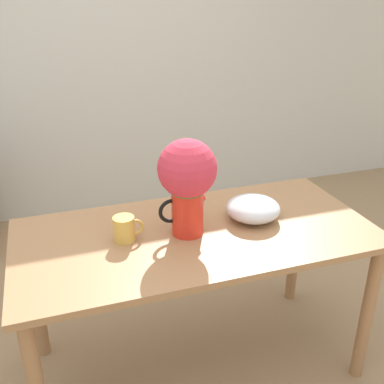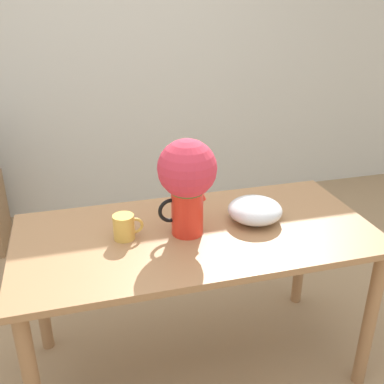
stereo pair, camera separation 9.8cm
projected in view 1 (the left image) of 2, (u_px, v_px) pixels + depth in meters
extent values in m
plane|color=#9E7F5B|center=(174.00, 376.00, 2.21)|extent=(12.00, 12.00, 0.00)
cube|color=silver|center=(95.00, 52.00, 3.42)|extent=(8.00, 0.05, 2.60)
cube|color=#A3754C|center=(196.00, 234.00, 1.98)|extent=(1.57, 0.76, 0.03)
cylinder|color=#A3754C|center=(367.00, 314.00, 2.08)|extent=(0.06, 0.06, 0.73)
cylinder|color=#A3754C|center=(35.00, 294.00, 2.21)|extent=(0.06, 0.06, 0.73)
cylinder|color=#A3754C|center=(295.00, 245.00, 2.63)|extent=(0.06, 0.06, 0.73)
cylinder|color=red|center=(187.00, 211.00, 1.92)|extent=(0.14, 0.14, 0.21)
cone|color=red|center=(200.00, 193.00, 1.91)|extent=(0.05, 0.05, 0.05)
torus|color=black|center=(171.00, 211.00, 1.90)|extent=(0.11, 0.02, 0.11)
sphere|color=#3D7033|center=(187.00, 178.00, 1.86)|extent=(0.19, 0.19, 0.19)
sphere|color=#CC3347|center=(187.00, 169.00, 1.84)|extent=(0.25, 0.25, 0.25)
cylinder|color=gold|center=(124.00, 229.00, 1.88)|extent=(0.09, 0.09, 0.11)
torus|color=gold|center=(135.00, 227.00, 1.90)|extent=(0.07, 0.01, 0.07)
ellipsoid|color=silver|center=(253.00, 208.00, 2.06)|extent=(0.25, 0.25, 0.11)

